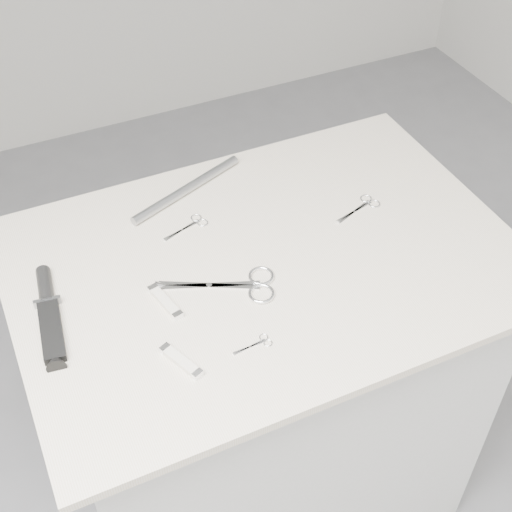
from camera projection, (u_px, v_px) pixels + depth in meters
name	position (u px, v px, depth m)	size (l,w,h in m)	color
ground	(263.00, 489.00, 2.05)	(4.00, 4.00, 0.01)	gray
plinth	(264.00, 396.00, 1.74)	(0.90, 0.60, 0.90)	beige
display_board	(266.00, 262.00, 1.42)	(1.00, 0.70, 0.02)	beige
large_shears	(243.00, 285.00, 1.36)	(0.22, 0.14, 0.01)	white
embroidery_scissors_a	(363.00, 206.00, 1.53)	(0.12, 0.06, 0.00)	white
embroidery_scissors_b	(191.00, 225.00, 1.48)	(0.10, 0.06, 0.00)	white
tiny_scissors	(257.00, 344.00, 1.25)	(0.07, 0.03, 0.00)	white
sheathed_knife	(48.00, 310.00, 1.30)	(0.06, 0.23, 0.03)	black
pocket_knife_a	(181.00, 361.00, 1.22)	(0.05, 0.09, 0.01)	beige
pocket_knife_b	(165.00, 301.00, 1.32)	(0.04, 0.10, 0.01)	beige
metal_rail	(187.00, 189.00, 1.56)	(0.02, 0.02, 0.30)	gray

